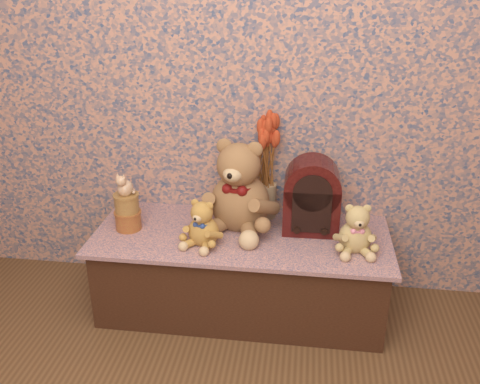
# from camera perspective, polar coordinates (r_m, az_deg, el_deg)

# --- Properties ---
(display_shelf) EXTENTS (1.40, 0.59, 0.42)m
(display_shelf) POSITION_cam_1_polar(r_m,az_deg,el_deg) (2.60, 0.15, -8.64)
(display_shelf) COLOR navy
(display_shelf) RESTS_ON ground
(teddy_large) EXTENTS (0.46, 0.51, 0.48)m
(teddy_large) POSITION_cam_1_polar(r_m,az_deg,el_deg) (2.47, 0.02, 1.24)
(teddy_large) COLOR olive
(teddy_large) RESTS_ON display_shelf
(teddy_medium) EXTENTS (0.24, 0.27, 0.23)m
(teddy_medium) POSITION_cam_1_polar(r_m,az_deg,el_deg) (2.37, -4.04, -3.11)
(teddy_medium) COLOR #B07F31
(teddy_medium) RESTS_ON display_shelf
(teddy_small) EXTENTS (0.21, 0.25, 0.24)m
(teddy_small) POSITION_cam_1_polar(r_m,az_deg,el_deg) (2.36, 12.59, -3.59)
(teddy_small) COLOR tan
(teddy_small) RESTS_ON display_shelf
(cathedral_radio) EXTENTS (0.27, 0.19, 0.36)m
(cathedral_radio) POSITION_cam_1_polar(r_m,az_deg,el_deg) (2.48, 7.85, -0.33)
(cathedral_radio) COLOR #350909
(cathedral_radio) RESTS_ON display_shelf
(ceramic_vase) EXTENTS (0.14, 0.14, 0.18)m
(ceramic_vase) POSITION_cam_1_polar(r_m,az_deg,el_deg) (2.63, 2.83, -0.90)
(ceramic_vase) COLOR tan
(ceramic_vase) RESTS_ON display_shelf
(dried_stalks) EXTENTS (0.28, 0.28, 0.41)m
(dried_stalks) POSITION_cam_1_polar(r_m,az_deg,el_deg) (2.52, 2.96, 5.15)
(dried_stalks) COLOR #BF3E1E
(dried_stalks) RESTS_ON ceramic_vase
(biscuit_tin_lower) EXTENTS (0.15, 0.15, 0.09)m
(biscuit_tin_lower) POSITION_cam_1_polar(r_m,az_deg,el_deg) (2.58, -12.11, -3.03)
(biscuit_tin_lower) COLOR #B38834
(biscuit_tin_lower) RESTS_ON display_shelf
(biscuit_tin_upper) EXTENTS (0.12, 0.12, 0.09)m
(biscuit_tin_upper) POSITION_cam_1_polar(r_m,az_deg,el_deg) (2.54, -12.28, -1.22)
(biscuit_tin_upper) COLOR tan
(biscuit_tin_upper) RESTS_ON biscuit_tin_lower
(cat_figurine) EXTENTS (0.11, 0.11, 0.12)m
(cat_figurine) POSITION_cam_1_polar(r_m,az_deg,el_deg) (2.50, -12.48, 0.95)
(cat_figurine) COLOR silver
(cat_figurine) RESTS_ON biscuit_tin_upper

